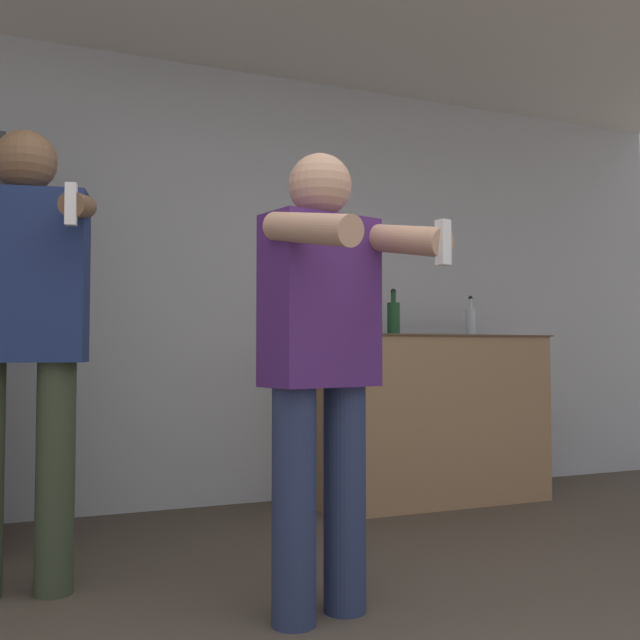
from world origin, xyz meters
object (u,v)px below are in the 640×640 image
Objects in this scene: bottle_short_whiskey at (349,311)px; person_man_side at (22,322)px; bottle_green_wine at (393,317)px; bottle_brown_liquor at (471,321)px; person_woman_foreground at (323,353)px.

bottle_short_whiskey is 1.97m from person_man_side.
bottle_brown_liquor is (0.54, 0.00, -0.01)m from bottle_green_wine.
bottle_brown_liquor is at bearing 0.00° from bottle_green_wine.
bottle_green_wine is 1.11× the size of bottle_brown_liquor.
bottle_brown_liquor is at bearing 43.03° from person_woman_foreground.
bottle_green_wine is 0.16× the size of person_man_side.
bottle_short_whiskey is 1.75m from person_woman_foreground.
person_woman_foreground is (-1.10, -1.53, -0.21)m from bottle_green_wine.
bottle_green_wine is at bearing -180.00° from bottle_brown_liquor.
person_man_side is (-1.74, -0.91, -0.13)m from bottle_short_whiskey.
bottle_brown_liquor is 0.15× the size of person_man_side.
bottle_green_wine is at bearing 54.39° from person_woman_foreground.
person_man_side reaches higher than bottle_brown_liquor.
bottle_short_whiskey reaches higher than bottle_green_wine.
bottle_short_whiskey is at bearing -180.00° from bottle_brown_liquor.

